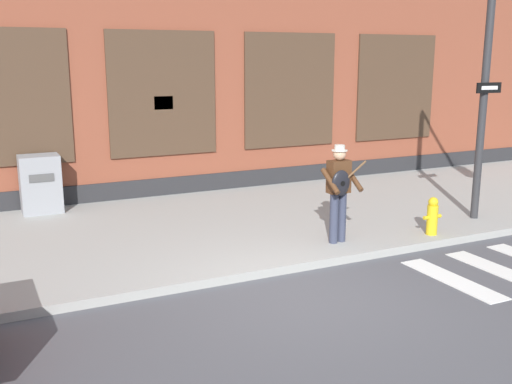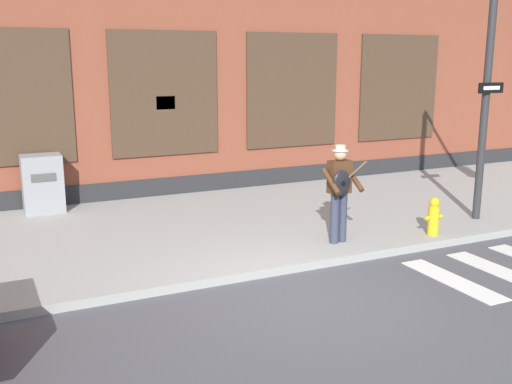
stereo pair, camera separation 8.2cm
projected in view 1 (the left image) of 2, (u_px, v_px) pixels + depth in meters
ground_plane at (305, 298)px, 8.42m from camera, size 160.00×160.00×0.00m
sidewalk at (209, 227)px, 11.68m from camera, size 28.00×5.58×0.14m
building_backdrop at (136, 11)px, 14.93m from camera, size 28.00×4.06×8.86m
busker at (339, 188)px, 10.27m from camera, size 0.71×0.52×1.72m
utility_box at (40, 184)px, 12.40m from camera, size 0.80×0.61×1.21m
fire_hydrant at (432, 216)px, 10.89m from camera, size 0.38×0.20×0.70m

